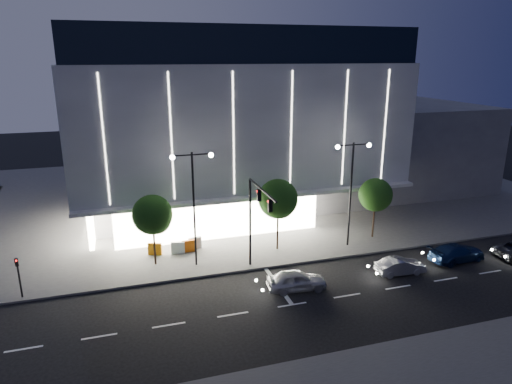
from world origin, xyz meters
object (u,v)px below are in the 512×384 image
(car_second, at_px, (400,266))
(car_third, at_px, (457,253))
(tree_right, at_px, (376,197))
(barrier_c, at_px, (189,246))
(barrier_b, at_px, (178,248))
(car_lead, at_px, (297,280))
(barrier_d, at_px, (195,243))
(street_lamp_east, at_px, (351,179))
(tree_mid, at_px, (278,201))
(traffic_mast, at_px, (256,211))
(tree_left, at_px, (153,217))
(street_lamp_west, at_px, (193,193))
(barrier_a, at_px, (155,249))
(ped_signal_far, at_px, (19,273))

(car_second, bearing_deg, car_third, -80.08)
(tree_right, relative_size, barrier_c, 5.01)
(barrier_b, bearing_deg, tree_right, 4.90)
(car_lead, relative_size, barrier_d, 3.78)
(street_lamp_east, relative_size, tree_mid, 1.46)
(street_lamp_east, xyz_separation_m, barrier_b, (-14.06, 2.47, -5.31))
(traffic_mast, bearing_deg, car_lead, -56.08)
(car_second, bearing_deg, traffic_mast, 76.65)
(tree_left, bearing_deg, barrier_b, 37.25)
(tree_right, bearing_deg, street_lamp_west, -176.36)
(barrier_b, bearing_deg, car_second, -18.29)
(tree_right, xyz_separation_m, barrier_d, (-15.59, 2.03, -3.23))
(street_lamp_west, relative_size, barrier_d, 8.18)
(barrier_a, height_order, barrier_c, same)
(street_lamp_east, bearing_deg, car_third, -36.21)
(car_lead, bearing_deg, car_second, -83.90)
(tree_right, distance_m, barrier_c, 16.60)
(tree_mid, distance_m, car_third, 14.70)
(car_lead, height_order, barrier_c, car_lead)
(tree_right, relative_size, barrier_d, 5.01)
(traffic_mast, xyz_separation_m, tree_mid, (3.03, 3.68, -0.69))
(tree_left, height_order, barrier_d, tree_left)
(ped_signal_far, distance_m, car_lead, 18.55)
(tree_mid, distance_m, car_lead, 7.69)
(tree_left, height_order, barrier_c, tree_left)
(street_lamp_east, bearing_deg, traffic_mast, -163.52)
(street_lamp_west, xyz_separation_m, car_third, (19.91, -5.06, -5.26))
(car_lead, relative_size, barrier_a, 3.78)
(car_third, relative_size, barrier_c, 4.34)
(car_third, bearing_deg, tree_right, 27.49)
(car_third, bearing_deg, barrier_d, 62.33)
(ped_signal_far, bearing_deg, car_second, -9.11)
(street_lamp_west, relative_size, ped_signal_far, 3.00)
(ped_signal_far, relative_size, tree_left, 0.52)
(street_lamp_west, height_order, tree_left, street_lamp_west)
(tree_right, relative_size, car_second, 1.48)
(ped_signal_far, bearing_deg, barrier_a, 25.10)
(street_lamp_west, xyz_separation_m, car_lead, (6.03, -5.69, -5.25))
(street_lamp_east, relative_size, car_lead, 2.16)
(barrier_c, bearing_deg, barrier_b, -175.64)
(street_lamp_east, bearing_deg, tree_mid, 170.31)
(tree_left, relative_size, barrier_d, 5.20)
(tree_left, height_order, tree_right, tree_left)
(car_lead, bearing_deg, street_lamp_east, -44.45)
(street_lamp_east, bearing_deg, barrier_a, 170.11)
(barrier_a, bearing_deg, barrier_c, 14.72)
(barrier_c, bearing_deg, car_second, -30.82)
(barrier_a, distance_m, barrier_c, 2.70)
(traffic_mast, height_order, street_lamp_east, street_lamp_east)
(car_second, distance_m, barrier_d, 16.42)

